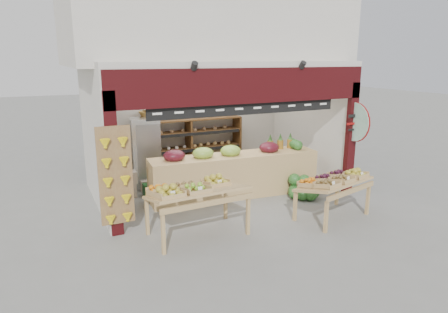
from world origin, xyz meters
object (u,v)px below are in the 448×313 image
back_shelving (189,134)px  mid_counter (234,173)px  display_table_right (334,181)px  cardboard_stack (138,186)px  display_table_left (190,191)px  watermelon_pile (302,189)px  refrigerator (146,153)px

back_shelving → mid_counter: size_ratio=0.74×
display_table_right → cardboard_stack: bearing=136.7°
cardboard_stack → display_table_left: size_ratio=0.52×
back_shelving → cardboard_stack: back_shelving is taller
display_table_left → watermelon_pile: bearing=14.5°
mid_counter → display_table_left: size_ratio=2.24×
back_shelving → refrigerator: size_ratio=1.72×
cardboard_stack → back_shelving: bearing=30.6°
back_shelving → display_table_left: bearing=-110.1°
refrigerator → watermelon_pile: bearing=-31.2°
refrigerator → display_table_left: refrigerator is taller
mid_counter → display_table_left: 2.38m
mid_counter → watermelon_pile: bearing=-31.2°
back_shelving → refrigerator: (-1.31, -0.41, -0.31)m
display_table_left → back_shelving: bearing=69.9°
back_shelving → cardboard_stack: 2.19m
cardboard_stack → mid_counter: bearing=-26.2°
display_table_left → watermelon_pile: (3.07, 0.80, -0.65)m
back_shelving → mid_counter: back_shelving is taller
display_table_right → back_shelving: bearing=111.1°
refrigerator → mid_counter: size_ratio=0.43×
back_shelving → cardboard_stack: (-1.69, -1.00, -0.96)m
refrigerator → display_table_right: 4.67m
display_table_right → mid_counter: bearing=120.3°
back_shelving → display_table_left: back_shelving is taller
refrigerator → display_table_left: 3.24m
watermelon_pile → refrigerator: bearing=141.3°
cardboard_stack → display_table_left: bearing=-82.2°
display_table_right → watermelon_pile: 1.37m
back_shelving → refrigerator: 1.40m
back_shelving → watermelon_pile: back_shelving is taller
refrigerator → mid_counter: (1.68, -1.61, -0.33)m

